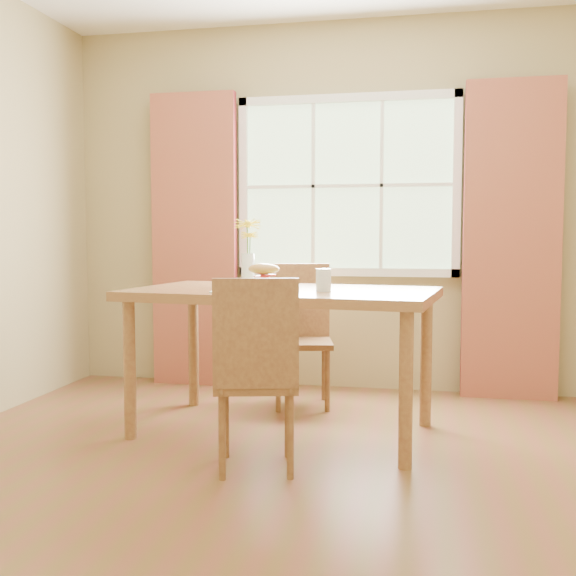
# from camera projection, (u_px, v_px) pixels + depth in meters

# --- Properties ---
(room) EXTENTS (4.24, 3.84, 2.74)m
(room) POSITION_uv_depth(u_px,v_px,m) (301.00, 189.00, 3.11)
(room) COLOR brown
(room) RESTS_ON ground
(window) EXTENTS (1.62, 0.06, 1.32)m
(window) POSITION_uv_depth(u_px,v_px,m) (347.00, 186.00, 4.93)
(window) COLOR #9DBF90
(window) RESTS_ON room
(curtain_left) EXTENTS (0.65, 0.08, 2.20)m
(curtain_left) POSITION_uv_depth(u_px,v_px,m) (194.00, 241.00, 5.10)
(curtain_left) COLOR maroon
(curtain_left) RESTS_ON room
(curtain_right) EXTENTS (0.65, 0.08, 2.20)m
(curtain_right) POSITION_uv_depth(u_px,v_px,m) (512.00, 241.00, 4.64)
(curtain_right) COLOR maroon
(curtain_right) RESTS_ON room
(dining_table) EXTENTS (1.81, 1.16, 0.83)m
(dining_table) POSITION_uv_depth(u_px,v_px,m) (283.00, 304.00, 3.85)
(dining_table) COLOR olive
(dining_table) RESTS_ON room
(chair_near) EXTENTS (0.47, 0.47, 0.94)m
(chair_near) POSITION_uv_depth(u_px,v_px,m) (256.00, 367.00, 3.18)
(chair_near) COLOR brown
(chair_near) RESTS_ON room
(chair_far) EXTENTS (0.47, 0.47, 0.95)m
(chair_far) POSITION_uv_depth(u_px,v_px,m) (302.00, 327.00, 4.56)
(chair_far) COLOR brown
(chair_far) RESTS_ON room
(placemat) EXTENTS (0.50, 0.40, 0.01)m
(placemat) POSITION_uv_depth(u_px,v_px,m) (254.00, 290.00, 3.74)
(placemat) COLOR beige
(placemat) RESTS_ON dining_table
(plate) EXTENTS (0.26, 0.26, 0.01)m
(plate) POSITION_uv_depth(u_px,v_px,m) (262.00, 289.00, 3.72)
(plate) COLOR #7AB92E
(plate) RESTS_ON placemat
(croissant_sandwich) EXTENTS (0.19, 0.13, 0.13)m
(croissant_sandwich) POSITION_uv_depth(u_px,v_px,m) (264.00, 276.00, 3.74)
(croissant_sandwich) COLOR gold
(croissant_sandwich) RESTS_ON plate
(water_glass) EXTENTS (0.08, 0.08, 0.12)m
(water_glass) POSITION_uv_depth(u_px,v_px,m) (324.00, 281.00, 3.68)
(water_glass) COLOR silver
(water_glass) RESTS_ON dining_table
(flower_vase) EXTENTS (0.17, 0.17, 0.41)m
(flower_vase) POSITION_uv_depth(u_px,v_px,m) (248.00, 246.00, 4.08)
(flower_vase) COLOR silver
(flower_vase) RESTS_ON dining_table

